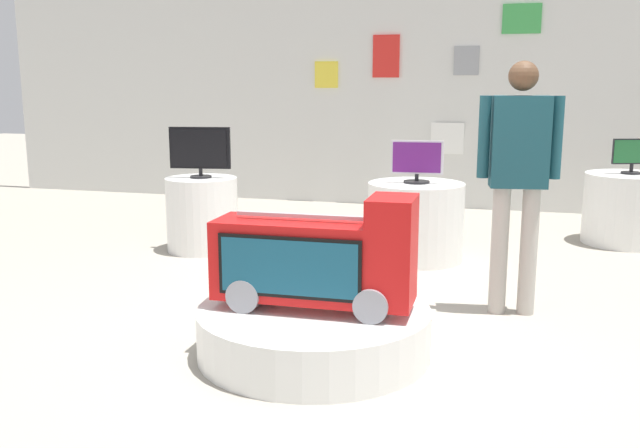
{
  "coord_description": "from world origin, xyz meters",
  "views": [
    {
      "loc": [
        1.07,
        -4.31,
        1.61
      ],
      "look_at": [
        -0.27,
        0.44,
        0.62
      ],
      "focal_mm": 39.67,
      "sensor_mm": 36.0,
      "label": 1
    }
  ],
  "objects": [
    {
      "name": "ground_plane",
      "position": [
        0.0,
        0.0,
        0.0
      ],
      "size": [
        30.0,
        30.0,
        0.0
      ],
      "primitive_type": "plane",
      "color": "#A8A091"
    },
    {
      "name": "back_wall_display",
      "position": [
        0.02,
        4.99,
        1.62
      ],
      "size": [
        12.46,
        0.13,
        3.23
      ],
      "color": "silver",
      "rests_on": "ground"
    },
    {
      "name": "main_display_pedestal",
      "position": [
        -0.06,
        -0.43,
        0.14
      ],
      "size": [
        1.4,
        1.4,
        0.29
      ],
      "primitive_type": "cylinder",
      "color": "white",
      "rests_on": "ground"
    },
    {
      "name": "novelty_firetruck_tv",
      "position": [
        -0.03,
        -0.44,
        0.58
      ],
      "size": [
        1.19,
        0.45,
        0.69
      ],
      "color": "gray",
      "rests_on": "main_display_pedestal"
    },
    {
      "name": "display_pedestal_center_rear",
      "position": [
        -1.86,
        1.87,
        0.36
      ],
      "size": [
        0.69,
        0.69,
        0.71
      ],
      "primitive_type": "cylinder",
      "color": "white",
      "rests_on": "ground"
    },
    {
      "name": "tv_on_center_rear",
      "position": [
        -1.86,
        1.87,
        0.98
      ],
      "size": [
        0.59,
        0.2,
        0.49
      ],
      "color": "black",
      "rests_on": "display_pedestal_center_rear"
    },
    {
      "name": "display_pedestal_right_rear",
      "position": [
        2.17,
        3.32,
        0.36
      ],
      "size": [
        0.87,
        0.87,
        0.71
      ],
      "primitive_type": "cylinder",
      "color": "white",
      "rests_on": "ground"
    },
    {
      "name": "tv_on_right_rear",
      "position": [
        2.17,
        3.31,
        0.91
      ],
      "size": [
        0.4,
        0.19,
        0.35
      ],
      "color": "black",
      "rests_on": "display_pedestal_right_rear"
    },
    {
      "name": "display_pedestal_far_right",
      "position": [
        0.19,
        2.08,
        0.36
      ],
      "size": [
        0.88,
        0.88,
        0.71
      ],
      "primitive_type": "cylinder",
      "color": "white",
      "rests_on": "ground"
    },
    {
      "name": "tv_on_far_right",
      "position": [
        0.19,
        2.07,
        0.91
      ],
      "size": [
        0.47,
        0.24,
        0.39
      ],
      "color": "black",
      "rests_on": "display_pedestal_far_right"
    },
    {
      "name": "shopper_browsing_near_truck",
      "position": [
        1.08,
        0.69,
        1.03
      ],
      "size": [
        0.55,
        0.25,
        1.76
      ],
      "color": "#B2ADA3",
      "rests_on": "ground"
    }
  ]
}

